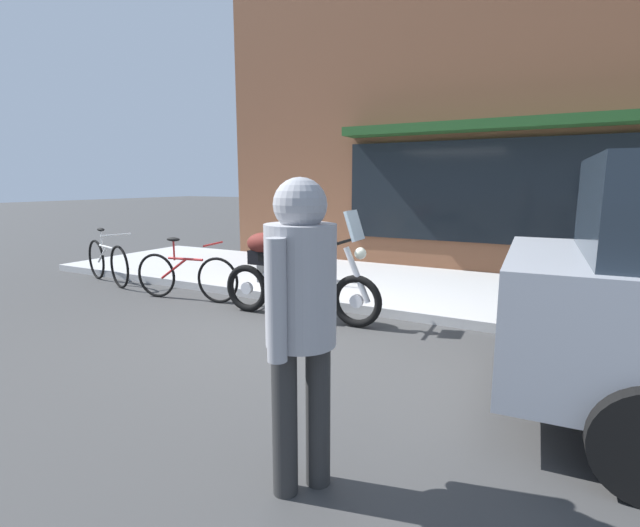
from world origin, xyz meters
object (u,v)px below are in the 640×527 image
(parked_bicycle, at_px, (186,275))
(pedestrian_walking, at_px, (301,301))
(sandwich_board_sign, at_px, (299,254))
(second_bicycle_by_cafe, at_px, (107,261))
(touring_motorcycle, at_px, (291,271))

(parked_bicycle, distance_m, pedestrian_walking, 4.72)
(parked_bicycle, height_order, sandwich_board_sign, sandwich_board_sign)
(parked_bicycle, bearing_deg, pedestrian_walking, -38.02)
(parked_bicycle, xyz_separation_m, sandwich_board_sign, (1.06, 1.45, 0.20))
(pedestrian_walking, bearing_deg, second_bicycle_by_cafe, 151.51)
(pedestrian_walking, distance_m, sandwich_board_sign, 5.08)
(touring_motorcycle, relative_size, second_bicycle_by_cafe, 1.32)
(second_bicycle_by_cafe, bearing_deg, sandwich_board_sign, 21.68)
(sandwich_board_sign, height_order, second_bicycle_by_cafe, sandwich_board_sign)
(touring_motorcycle, relative_size, sandwich_board_sign, 2.49)
(touring_motorcycle, height_order, pedestrian_walking, pedestrian_walking)
(touring_motorcycle, bearing_deg, sandwich_board_sign, 117.57)
(parked_bicycle, relative_size, sandwich_board_sign, 1.93)
(sandwich_board_sign, bearing_deg, pedestrian_walking, -58.81)
(pedestrian_walking, distance_m, second_bicycle_by_cafe, 6.53)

